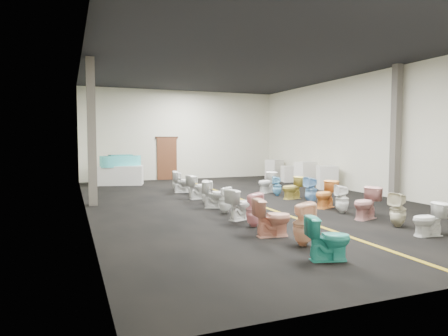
{
  "coord_description": "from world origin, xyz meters",
  "views": [
    {
      "loc": [
        -5.42,
        -11.82,
        2.03
      ],
      "look_at": [
        -0.42,
        1.0,
        1.04
      ],
      "focal_mm": 32.0,
      "sensor_mm": 36.0,
      "label": 1
    }
  ],
  "objects": [
    {
      "name": "toilet_right_9",
      "position": [
        1.57,
        1.63,
        0.4
      ],
      "size": [
        0.89,
        0.73,
        0.8
      ],
      "primitive_type": "imported",
      "rotation": [
        0.0,
        0.0,
        -1.15
      ],
      "color": "white",
      "rests_on": "floor"
    },
    {
      "name": "toilet_left_2",
      "position": [
        -1.48,
        -4.52,
        0.4
      ],
      "size": [
        0.83,
        0.53,
        0.8
      ],
      "primitive_type": "imported",
      "rotation": [
        0.0,
        0.0,
        1.47
      ],
      "color": "#EFA48B",
      "rests_on": "floor"
    },
    {
      "name": "ceiling",
      "position": [
        0.0,
        0.0,
        4.5
      ],
      "size": [
        16.0,
        16.0,
        0.0
      ],
      "primitive_type": "plane",
      "rotation": [
        3.14,
        0.0,
        0.0
      ],
      "color": "black",
      "rests_on": "ground"
    },
    {
      "name": "toilet_right_3",
      "position": [
        1.6,
        -3.79,
        0.41
      ],
      "size": [
        0.9,
        0.68,
        0.82
      ],
      "primitive_type": "imported",
      "rotation": [
        0.0,
        0.0,
        -1.26
      ],
      "color": "#D1918C",
      "rests_on": "floor"
    },
    {
      "name": "toilet_left_4",
      "position": [
        -1.39,
        -2.68,
        0.39
      ],
      "size": [
        0.87,
        0.67,
        0.79
      ],
      "primitive_type": "imported",
      "rotation": [
        0.0,
        0.0,
        1.91
      ],
      "color": "white",
      "rests_on": "floor"
    },
    {
      "name": "wall_left",
      "position": [
        -5.0,
        0.0,
        2.25
      ],
      "size": [
        0.0,
        16.0,
        16.0
      ],
      "primitive_type": "plane",
      "rotation": [
        1.57,
        0.0,
        1.57
      ],
      "color": "beige",
      "rests_on": "ground"
    },
    {
      "name": "floor",
      "position": [
        0.0,
        0.0,
        0.0
      ],
      "size": [
        16.0,
        16.0,
        0.0
      ],
      "primitive_type": "plane",
      "color": "black",
      "rests_on": "ground"
    },
    {
      "name": "appliance_crate_d",
      "position": [
        4.4,
        6.23,
        0.5
      ],
      "size": [
        0.87,
        0.87,
        0.99
      ],
      "primitive_type": "cube",
      "rotation": [
        0.0,
        0.0,
        0.31
      ],
      "color": "beige",
      "rests_on": "floor"
    },
    {
      "name": "toilet_left_11",
      "position": [
        -1.4,
        3.75,
        0.35
      ],
      "size": [
        0.34,
        0.34,
        0.7
      ],
      "primitive_type": "imported",
      "rotation": [
        0.0,
        0.0,
        1.64
      ],
      "color": "white",
      "rests_on": "floor"
    },
    {
      "name": "aisle_stripe",
      "position": [
        0.0,
        0.0,
        0.0
      ],
      "size": [
        0.12,
        15.6,
        0.01
      ],
      "primitive_type": "cube",
      "color": "olive",
      "rests_on": "floor"
    },
    {
      "name": "appliance_crate_c",
      "position": [
        4.4,
        4.75,
        0.38
      ],
      "size": [
        0.8,
        0.8,
        0.75
      ],
      "primitive_type": "cube",
      "rotation": [
        0.0,
        0.0,
        -0.23
      ],
      "color": "silver",
      "rests_on": "floor"
    },
    {
      "name": "toilet_right_7",
      "position": [
        1.65,
        -0.11,
        0.38
      ],
      "size": [
        0.81,
        0.54,
        0.77
      ],
      "primitive_type": "imported",
      "rotation": [
        0.0,
        0.0,
        -1.42
      ],
      "color": "gold",
      "rests_on": "floor"
    },
    {
      "name": "toilet_right_1",
      "position": [
        1.59,
        -5.69,
        0.35
      ],
      "size": [
        0.75,
        0.49,
        0.71
      ],
      "primitive_type": "imported",
      "rotation": [
        0.0,
        0.0,
        -1.72
      ],
      "color": "white",
      "rests_on": "floor"
    },
    {
      "name": "toilet_left_8",
      "position": [
        -1.3,
        1.1,
        0.41
      ],
      "size": [
        0.86,
        0.56,
        0.82
      ],
      "primitive_type": "imported",
      "rotation": [
        0.0,
        0.0,
        1.71
      ],
      "color": "white",
      "rests_on": "floor"
    },
    {
      "name": "toilet_right_2",
      "position": [
        1.66,
        -4.77,
        0.41
      ],
      "size": [
        0.47,
        0.46,
        0.81
      ],
      "primitive_type": "imported",
      "rotation": [
        0.0,
        0.0,
        -1.27
      ],
      "color": "beige",
      "rests_on": "floor"
    },
    {
      "name": "toilet_left_7",
      "position": [
        -1.37,
        0.07,
        0.36
      ],
      "size": [
        0.39,
        0.38,
        0.73
      ],
      "primitive_type": "imported",
      "rotation": [
        0.0,
        0.0,
        1.39
      ],
      "color": "white",
      "rests_on": "floor"
    },
    {
      "name": "appliance_crate_a",
      "position": [
        4.4,
        1.75,
        0.48
      ],
      "size": [
        0.97,
        0.97,
        0.95
      ],
      "primitive_type": "cube",
      "rotation": [
        0.0,
        0.0,
        -0.38
      ],
      "color": "silver",
      "rests_on": "floor"
    },
    {
      "name": "toilet_right_5",
      "position": [
        1.65,
        -2.01,
        0.4
      ],
      "size": [
        0.9,
        0.72,
        0.81
      ],
      "primitive_type": "imported",
      "rotation": [
        0.0,
        0.0,
        -1.17
      ],
      "color": "#F6953F",
      "rests_on": "floor"
    },
    {
      "name": "toilet_left_9",
      "position": [
        -1.27,
        2.0,
        0.36
      ],
      "size": [
        0.34,
        0.33,
        0.71
      ],
      "primitive_type": "imported",
      "rotation": [
        0.0,
        0.0,
        1.54
      ],
      "color": "white",
      "rests_on": "floor"
    },
    {
      "name": "toilet_left_3",
      "position": [
        -1.46,
        -3.56,
        0.4
      ],
      "size": [
        0.39,
        0.38,
        0.81
      ],
      "primitive_type": "imported",
      "rotation": [
        0.0,
        0.0,
        1.52
      ],
      "color": "pink",
      "rests_on": "floor"
    },
    {
      "name": "toilet_right_6",
      "position": [
        1.72,
        -1.13,
        0.42
      ],
      "size": [
        0.4,
        0.39,
        0.85
      ],
      "primitive_type": "imported",
      "rotation": [
        0.0,
        0.0,
        -1.54
      ],
      "color": "#7BB3E5",
      "rests_on": "floor"
    },
    {
      "name": "display_table",
      "position": [
        -3.26,
        6.43,
        0.43
      ],
      "size": [
        2.09,
        1.4,
        0.85
      ],
      "primitive_type": "cube",
      "rotation": [
        0.0,
        0.0,
        -0.25
      ],
      "color": "white",
      "rests_on": "floor"
    },
    {
      "name": "toilet_left_10",
      "position": [
        -1.36,
        2.87,
        0.42
      ],
      "size": [
        0.89,
        0.62,
        0.83
      ],
      "primitive_type": "imported",
      "rotation": [
        0.0,
        0.0,
        1.37
      ],
      "color": "white",
      "rests_on": "floor"
    },
    {
      "name": "toilet_left_1",
      "position": [
        -1.29,
        -5.39,
        0.42
      ],
      "size": [
        0.44,
        0.43,
        0.85
      ],
      "primitive_type": "imported",
      "rotation": [
        0.0,
        0.0,
        1.44
      ],
      "color": "#FDC49E",
      "rests_on": "floor"
    },
    {
      "name": "back_door",
      "position": [
        -0.8,
        7.94,
        1.05
      ],
      "size": [
        1.0,
        0.1,
        2.1
      ],
      "primitive_type": "cube",
      "color": "#562D19",
      "rests_on": "floor"
    },
    {
      "name": "column_left",
      "position": [
        -4.75,
        1.0,
        2.25
      ],
      "size": [
        0.25,
        0.25,
        4.5
      ],
      "primitive_type": "cube",
      "color": "#59544C",
      "rests_on": "floor"
    },
    {
      "name": "wall_back",
      "position": [
        0.0,
        8.0,
        2.25
      ],
      "size": [
        10.0,
        0.0,
        10.0
      ],
      "primitive_type": "plane",
      "rotation": [
        1.57,
        0.0,
        0.0
      ],
      "color": "beige",
      "rests_on": "ground"
    },
    {
      "name": "wall_right",
      "position": [
        5.0,
        0.0,
        2.25
      ],
      "size": [
        0.0,
        16.0,
        16.0
      ],
      "primitive_type": "plane",
      "rotation": [
        1.57,
        0.0,
        -1.57
      ],
      "color": "beige",
      "rests_on": "ground"
    },
    {
      "name": "appliance_crate_b",
      "position": [
        4.4,
        3.36,
        0.51
      ],
      "size": [
        0.75,
        0.75,
        1.03
      ],
      "primitive_type": "cube",
      "rotation": [
        0.0,
        0.0,
        0.01
      ],
      "color": "silver",
      "rests_on": "floor"
    },
    {
      "name": "toilet_left_6",
      "position": [
        -1.38,
        -0.81,
        0.41
      ],
      "size": [
        0.91,
        0.74,
        0.81
      ],
      "primitive_type": "imported",
      "rotation": [
        0.0,
        0.0,
        1.15
      ],
      "color": "white",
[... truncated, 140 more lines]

